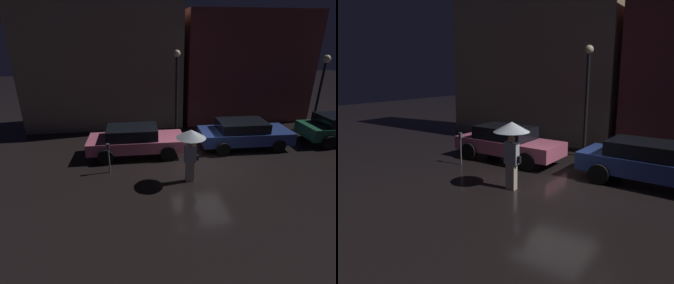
% 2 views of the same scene
% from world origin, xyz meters
% --- Properties ---
extents(ground_plane, '(60.00, 60.00, 0.00)m').
position_xyz_m(ground_plane, '(0.00, 0.00, 0.00)').
color(ground_plane, black).
extents(building_facade_left, '(9.28, 3.00, 9.96)m').
position_xyz_m(building_facade_left, '(-4.56, 6.50, 4.98)').
color(building_facade_left, gray).
rests_on(building_facade_left, ground).
extents(building_facade_right, '(8.14, 3.00, 6.79)m').
position_xyz_m(building_facade_right, '(4.47, 6.50, 3.40)').
color(building_facade_right, brown).
rests_on(building_facade_right, ground).
extents(parked_car_pink, '(4.54, 1.96, 1.42)m').
position_xyz_m(parked_car_pink, '(-2.94, 1.37, 0.76)').
color(parked_car_pink, '#DB6684').
rests_on(parked_car_pink, ground).
extents(parked_car_blue, '(4.62, 2.06, 1.41)m').
position_xyz_m(parked_car_blue, '(2.55, 1.55, 0.75)').
color(parked_car_blue, navy).
rests_on(parked_car_blue, ground).
extents(pedestrian_with_umbrella, '(1.13, 1.13, 2.15)m').
position_xyz_m(pedestrian_with_umbrella, '(-0.91, -1.41, 1.72)').
color(pedestrian_with_umbrella, beige).
rests_on(pedestrian_with_umbrella, ground).
extents(parking_meter, '(0.12, 0.10, 1.30)m').
position_xyz_m(parking_meter, '(-4.08, -0.24, 0.80)').
color(parking_meter, '#4C5154').
rests_on(parking_meter, ground).
extents(street_lamp_near, '(0.36, 0.36, 4.68)m').
position_xyz_m(street_lamp_near, '(-0.55, 3.78, 3.01)').
color(street_lamp_near, black).
rests_on(street_lamp_near, ground).
extents(street_lamp_far, '(0.44, 0.44, 4.35)m').
position_xyz_m(street_lamp_far, '(8.08, 3.78, 3.10)').
color(street_lamp_far, black).
rests_on(street_lamp_far, ground).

